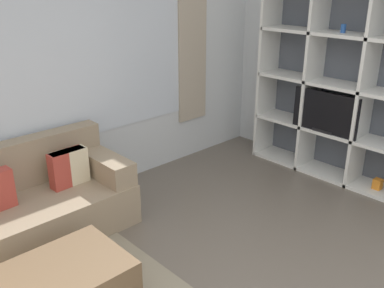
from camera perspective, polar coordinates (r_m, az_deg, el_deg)
The scene contains 5 objects.
wall_back at distance 4.43m, azimuth -15.70°, elevation 9.58°, with size 6.32×0.11×2.70m.
wall_right at distance 5.25m, azimuth 19.53°, elevation 10.88°, with size 0.07×4.09×2.70m, color silver.
shelving_unit at distance 5.07m, azimuth 19.15°, elevation 7.36°, with size 0.41×1.97×2.17m.
couch_main at distance 4.05m, azimuth -22.62°, elevation -8.38°, with size 2.03×0.84×0.84m.
ottoman at distance 3.30m, azimuth -16.40°, elevation -17.76°, with size 0.84×0.67×0.35m.
Camera 1 is at (-2.00, -0.92, 2.22)m, focal length 40.00 mm.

